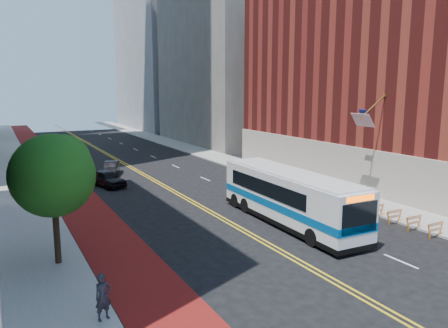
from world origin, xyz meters
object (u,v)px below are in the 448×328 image
(transit_bus, at_px, (288,196))
(car_a, at_px, (107,178))
(street_tree, at_px, (54,172))
(car_c, at_px, (59,156))
(car_b, at_px, (112,168))
(pedestrian, at_px, (103,297))

(transit_bus, bearing_deg, car_a, 117.07)
(car_a, bearing_deg, street_tree, -128.50)
(car_a, height_order, car_c, car_a)
(street_tree, bearing_deg, car_b, 69.93)
(car_b, xyz_separation_m, pedestrian, (-7.55, -29.50, 0.41))
(car_b, bearing_deg, car_a, -89.52)
(street_tree, bearing_deg, car_a, 69.15)
(car_b, distance_m, car_c, 11.99)
(transit_bus, xyz_separation_m, pedestrian, (-13.96, -7.03, -0.78))
(car_b, distance_m, pedestrian, 30.45)
(street_tree, distance_m, car_c, 34.59)
(car_b, bearing_deg, transit_bus, -55.98)
(car_c, bearing_deg, pedestrian, -89.79)
(street_tree, bearing_deg, pedestrian, -83.88)
(transit_bus, distance_m, pedestrian, 15.65)
(street_tree, relative_size, car_c, 1.35)
(car_a, bearing_deg, car_c, 79.21)
(car_b, relative_size, pedestrian, 2.21)
(car_b, bearing_deg, street_tree, -91.98)
(street_tree, height_order, car_b, street_tree)
(street_tree, relative_size, car_a, 1.49)
(car_a, xyz_separation_m, car_b, (1.76, 5.56, -0.08))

